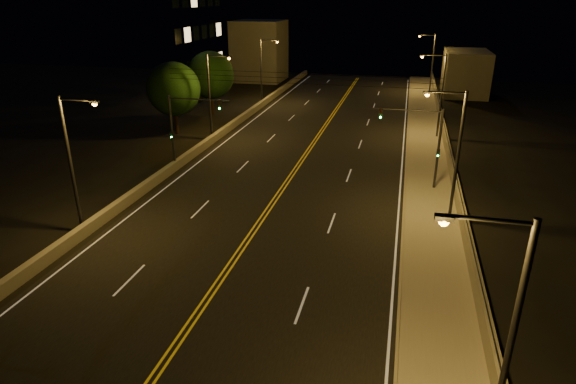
% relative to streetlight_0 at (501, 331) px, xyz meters
% --- Properties ---
extents(road, '(18.00, 120.00, 0.02)m').
position_rel_streetlight_0_xyz_m(road, '(-11.50, 16.05, -4.85)').
color(road, black).
rests_on(road, ground).
extents(sidewalk, '(3.60, 120.00, 0.30)m').
position_rel_streetlight_0_xyz_m(sidewalk, '(-0.70, 16.05, -4.71)').
color(sidewalk, gray).
rests_on(sidewalk, ground).
extents(curb, '(0.14, 120.00, 0.15)m').
position_rel_streetlight_0_xyz_m(curb, '(-2.57, 16.05, -4.78)').
color(curb, gray).
rests_on(curb, ground).
extents(parapet_wall, '(0.30, 120.00, 1.00)m').
position_rel_streetlight_0_xyz_m(parapet_wall, '(0.95, 16.05, -4.06)').
color(parapet_wall, gray).
rests_on(parapet_wall, sidewalk).
extents(jersey_barrier, '(0.45, 120.00, 0.74)m').
position_rel_streetlight_0_xyz_m(jersey_barrier, '(-21.20, 16.05, -4.49)').
color(jersey_barrier, gray).
rests_on(jersey_barrier, ground).
extents(distant_building_right, '(6.00, 10.00, 6.14)m').
position_rel_streetlight_0_xyz_m(distant_building_right, '(5.00, 63.06, -1.79)').
color(distant_building_right, slate).
rests_on(distant_building_right, ground).
extents(distant_building_left, '(8.00, 8.00, 9.67)m').
position_rel_streetlight_0_xyz_m(distant_building_left, '(-27.50, 67.90, -0.03)').
color(distant_building_left, slate).
rests_on(distant_building_left, ground).
extents(parapet_rail, '(0.06, 120.00, 0.06)m').
position_rel_streetlight_0_xyz_m(parapet_rail, '(0.95, 16.05, -3.53)').
color(parapet_rail, black).
rests_on(parapet_rail, parapet_wall).
extents(lane_markings, '(17.32, 116.00, 0.00)m').
position_rel_streetlight_0_xyz_m(lane_markings, '(-11.50, 15.98, -4.84)').
color(lane_markings, silver).
rests_on(lane_markings, road).
extents(streetlight_0, '(2.55, 0.28, 8.33)m').
position_rel_streetlight_0_xyz_m(streetlight_0, '(0.00, 0.00, 0.00)').
color(streetlight_0, '#2D2D33').
rests_on(streetlight_0, ground).
extents(streetlight_1, '(2.55, 0.28, 8.33)m').
position_rel_streetlight_0_xyz_m(streetlight_1, '(0.00, 17.78, 0.00)').
color(streetlight_1, '#2D2D33').
rests_on(streetlight_1, ground).
extents(streetlight_2, '(2.55, 0.28, 8.33)m').
position_rel_streetlight_0_xyz_m(streetlight_2, '(0.00, 37.28, 0.00)').
color(streetlight_2, '#2D2D33').
rests_on(streetlight_2, ground).
extents(streetlight_3, '(2.55, 0.28, 8.33)m').
position_rel_streetlight_0_xyz_m(streetlight_3, '(0.00, 63.02, 0.00)').
color(streetlight_3, '#2D2D33').
rests_on(streetlight_3, ground).
extents(streetlight_4, '(2.55, 0.28, 8.33)m').
position_rel_streetlight_0_xyz_m(streetlight_4, '(-21.40, 10.77, 0.00)').
color(streetlight_4, '#2D2D33').
rests_on(streetlight_4, ground).
extents(streetlight_5, '(2.55, 0.28, 8.33)m').
position_rel_streetlight_0_xyz_m(streetlight_5, '(-21.40, 31.79, 0.00)').
color(streetlight_5, '#2D2D33').
rests_on(streetlight_5, ground).
extents(streetlight_6, '(2.55, 0.28, 8.33)m').
position_rel_streetlight_0_xyz_m(streetlight_6, '(-21.40, 49.39, 0.00)').
color(streetlight_6, '#2D2D33').
rests_on(streetlight_6, ground).
extents(traffic_signal_right, '(5.11, 0.31, 6.15)m').
position_rel_streetlight_0_xyz_m(traffic_signal_right, '(-1.49, 22.71, -0.97)').
color(traffic_signal_right, '#2D2D33').
rests_on(traffic_signal_right, ground).
extents(traffic_signal_left, '(5.11, 0.31, 6.15)m').
position_rel_streetlight_0_xyz_m(traffic_signal_left, '(-20.30, 22.71, -0.97)').
color(traffic_signal_left, '#2D2D33').
rests_on(traffic_signal_left, ground).
extents(overhead_wires, '(22.00, 0.03, 0.83)m').
position_rel_streetlight_0_xyz_m(overhead_wires, '(-11.50, 25.55, 2.54)').
color(overhead_wires, black).
extents(tree_0, '(5.42, 5.42, 7.35)m').
position_rel_streetlight_0_xyz_m(tree_0, '(-26.09, 33.04, -0.23)').
color(tree_0, black).
rests_on(tree_0, ground).
extents(tree_1, '(5.52, 5.52, 7.48)m').
position_rel_streetlight_0_xyz_m(tree_1, '(-25.72, 42.05, -0.14)').
color(tree_1, black).
rests_on(tree_1, ground).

